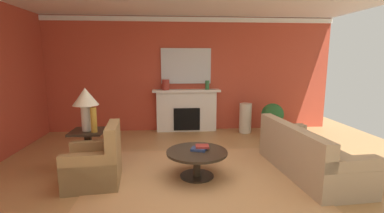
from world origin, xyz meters
TOP-DOWN VIEW (x-y plane):
  - ground_plane at (0.00, 0.00)m, footprint 9.55×9.55m
  - wall_fireplace at (0.00, 3.21)m, footprint 7.95×0.12m
  - crown_moulding at (0.00, 3.13)m, footprint 7.95×0.08m
  - area_rug at (-0.01, -0.00)m, footprint 3.46×2.71m
  - fireplace at (0.00, 3.00)m, footprint 1.80×0.35m
  - mantel_mirror at (0.00, 3.12)m, footprint 1.33×0.04m
  - sofa at (1.87, 0.00)m, footprint 1.05×2.16m
  - armchair_near_window at (-1.60, -0.11)m, footprint 0.87×0.87m
  - coffee_table at (-0.01, -0.00)m, footprint 1.00×1.00m
  - side_table at (-1.89, 0.52)m, footprint 0.56×0.56m
  - table_lamp at (-1.89, 0.52)m, footprint 0.44×0.44m
  - vase_on_side_table at (-1.74, 0.40)m, footprint 0.10×0.10m
  - vase_mantel_left at (-0.55, 2.95)m, footprint 0.19×0.19m
  - vase_tall_corner at (1.55, 2.70)m, footprint 0.32×0.32m
  - vase_mantel_right at (0.55, 2.95)m, footprint 0.11×0.11m
  - book_red_cover at (0.02, 0.03)m, footprint 0.29×0.25m
  - book_art_folio at (0.09, 0.07)m, footprint 0.23×0.20m
  - potted_plant at (2.15, 2.35)m, footprint 0.56×0.56m

SIDE VIEW (x-z plane):
  - ground_plane at x=0.00m, z-range 0.00..0.00m
  - area_rug at x=-0.01m, z-range 0.00..0.01m
  - sofa at x=1.87m, z-range -0.13..0.72m
  - armchair_near_window at x=-1.60m, z-range -0.17..0.78m
  - coffee_table at x=-0.01m, z-range 0.11..0.56m
  - vase_tall_corner at x=1.55m, z-range 0.00..0.79m
  - side_table at x=-1.89m, z-range 0.05..0.75m
  - book_red_cover at x=0.02m, z-range 0.45..0.49m
  - potted_plant at x=2.15m, z-range 0.08..0.91m
  - book_art_folio at x=0.09m, z-range 0.49..0.52m
  - fireplace at x=0.00m, z-range -0.03..1.11m
  - vase_on_side_table at x=-1.74m, z-range 0.70..1.13m
  - table_lamp at x=-1.89m, z-range 0.85..1.60m
  - vase_mantel_right at x=0.55m, z-range 1.13..1.37m
  - vase_mantel_left at x=-0.55m, z-range 1.13..1.41m
  - wall_fireplace at x=0.00m, z-range 0.00..3.04m
  - mantel_mirror at x=0.00m, z-range 1.28..2.22m
  - crown_moulding at x=0.00m, z-range 2.90..3.02m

